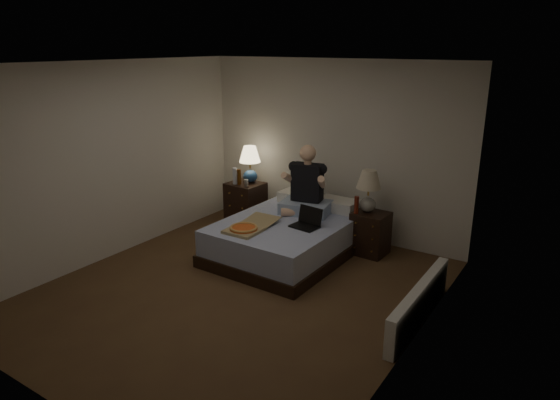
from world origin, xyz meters
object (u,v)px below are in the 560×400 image
Objects in this scene: lamp_left at (250,164)px; laptop at (305,218)px; bed at (287,238)px; nightstand_right at (370,233)px; lamp_right at (368,191)px; nightstand_left at (246,204)px; beer_bottle_right at (356,205)px; radiator at (419,304)px; person at (306,180)px; soda_can at (246,183)px; pizza_box at (244,229)px; water_bottle at (235,176)px; beer_bottle_left at (239,177)px.

lamp_left reaches higher than laptop.
nightstand_right is at bearing 36.78° from bed.
nightstand_left is at bearing -179.20° from lamp_right.
radiator is (1.27, -1.19, -0.49)m from beer_bottle_right.
soda_can is at bearing 162.90° from person.
radiator is (2.23, -0.04, -0.32)m from pizza_box.
radiator is at bearing -20.06° from water_bottle.
beer_bottle_right is at bearing 62.88° from laptop.
person is (1.23, -0.13, 0.17)m from beer_bottle_left.
nightstand_right is at bearing 3.73° from soda_can.
water_bottle is at bearing 159.12° from bed.
beer_bottle_left is 0.25× the size of person.
person is at bearing 84.60° from bed.
lamp_left reaches higher than water_bottle.
lamp_left is at bearing 122.48° from pizza_box.
soda_can is 0.13× the size of pizza_box.
soda_can is (0.21, 0.00, -0.07)m from water_bottle.
beer_bottle_left is 1.93m from beer_bottle_right.
beer_bottle_left is 3.46m from radiator.
pizza_box is (0.96, -1.16, -0.25)m from beer_bottle_left.
person is 1.22× the size of pizza_box.
soda_can is (-1.95, -0.13, 0.43)m from nightstand_right.
water_bottle is 0.27× the size of person.
radiator is (1.68, -0.58, -0.40)m from laptop.
laptop reaches higher than radiator.
lamp_left is 0.35× the size of radiator.
person is 2.36m from radiator.
bed is 2.54× the size of pizza_box.
water_bottle is at bearing 164.05° from person.
nightstand_left is 0.48m from water_bottle.
water_bottle is (-1.26, 0.51, 0.55)m from bed.
soda_can is 0.29× the size of laptop.
laptop is at bearing -71.81° from person.
nightstand_left is 1.68m from laptop.
pizza_box is (-0.27, -1.04, -0.42)m from person.
beer_bottle_left is 1.00× the size of beer_bottle_right.
lamp_right is at bearing -1.50° from lamp_left.
lamp_right is 1.71m from pizza_box.
nightstand_left is at bearing 76.14° from beer_bottle_left.
beer_bottle_right is at bearing 136.70° from radiator.
radiator is (3.26, -1.19, -0.59)m from water_bottle.
lamp_right is at bearing 7.98° from person.
pizza_box is at bearing 178.97° from radiator.
radiator is at bearing -48.77° from lamp_right.
person reaches higher than water_bottle.
laptop is 1.83m from radiator.
beer_bottle_left is at bearing 159.34° from radiator.
nightstand_right is 0.75× the size of pizza_box.
water_bottle is 0.16× the size of radiator.
beer_bottle_right is at bearing -6.09° from lamp_left.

